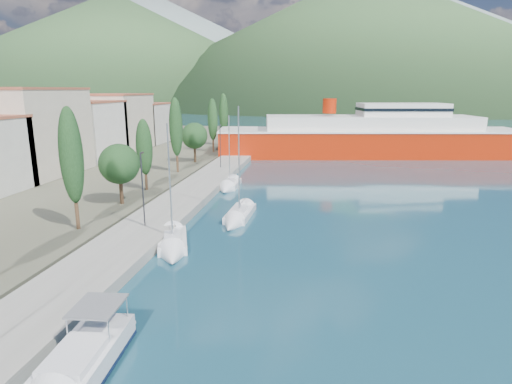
# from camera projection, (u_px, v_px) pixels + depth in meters

# --- Properties ---
(ground) EXTENTS (1400.00, 1400.00, 0.00)m
(ground) POSITION_uv_depth(u_px,v_px,m) (305.00, 127.00, 137.92)
(ground) COLOR #1A4556
(quay) EXTENTS (5.00, 88.00, 0.80)m
(quay) POSITION_uv_depth(u_px,v_px,m) (194.00, 191.00, 48.78)
(quay) COLOR gray
(quay) RESTS_ON ground
(hills_far) EXTENTS (1480.00, 900.00, 180.00)m
(hills_far) POSITION_uv_depth(u_px,v_px,m) (424.00, 40.00, 578.95)
(hills_far) COLOR slate
(hills_far) RESTS_ON ground
(hills_near) EXTENTS (1010.00, 520.00, 115.00)m
(hills_near) POSITION_uv_depth(u_px,v_px,m) (437.00, 43.00, 354.79)
(hills_near) COLOR #35562F
(hills_near) RESTS_ON ground
(town_buildings) EXTENTS (9.20, 69.20, 11.30)m
(town_buildings) POSITION_uv_depth(u_px,v_px,m) (60.00, 133.00, 61.41)
(town_buildings) COLOR beige
(town_buildings) RESTS_ON land_strip
(tree_row) EXTENTS (4.00, 64.85, 10.31)m
(tree_row) POSITION_uv_depth(u_px,v_px,m) (168.00, 138.00, 54.37)
(tree_row) COLOR #47301E
(tree_row) RESTS_ON land_strip
(lamp_posts) EXTENTS (0.15, 47.09, 6.06)m
(lamp_posts) POSITION_uv_depth(u_px,v_px,m) (155.00, 180.00, 37.13)
(lamp_posts) COLOR #2D2D33
(lamp_posts) RESTS_ON quay
(motor_cruiser) EXTENTS (2.90, 8.19, 2.97)m
(motor_cruiser) POSITION_uv_depth(u_px,v_px,m) (68.00, 384.00, 16.77)
(motor_cruiser) COLOR black
(motor_cruiser) RESTS_ON ground
(sailboat_near) EXTENTS (4.30, 7.41, 10.21)m
(sailboat_near) POSITION_uv_depth(u_px,v_px,m) (173.00, 249.00, 31.50)
(sailboat_near) COLOR silver
(sailboat_near) RESTS_ON ground
(sailboat_mid) EXTENTS (2.29, 7.78, 11.10)m
(sailboat_mid) POSITION_uv_depth(u_px,v_px,m) (236.00, 220.00, 38.62)
(sailboat_mid) COLOR silver
(sailboat_mid) RESTS_ON ground
(sailboat_far) EXTENTS (2.20, 6.53, 9.54)m
(sailboat_far) POSITION_uv_depth(u_px,v_px,m) (228.00, 187.00, 51.38)
(sailboat_far) COLOR silver
(sailboat_far) RESTS_ON ground
(ferry) EXTENTS (55.10, 19.19, 10.73)m
(ferry) POSITION_uv_depth(u_px,v_px,m) (371.00, 138.00, 77.08)
(ferry) COLOR #A91E05
(ferry) RESTS_ON ground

